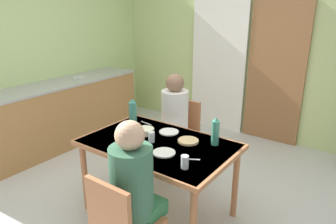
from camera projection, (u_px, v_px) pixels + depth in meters
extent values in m
plane|color=beige|center=(145.00, 196.00, 3.31)|extent=(5.99, 5.99, 0.00)
cube|color=#BACE83|center=(243.00, 43.00, 4.62)|extent=(4.53, 0.10, 2.77)
cube|color=#B6D286|center=(53.00, 44.00, 4.50)|extent=(0.10, 3.46, 2.77)
cube|color=#905F38|center=(275.00, 74.00, 4.38)|extent=(0.80, 0.05, 2.00)
cube|color=white|center=(218.00, 56.00, 4.81)|extent=(0.90, 0.03, 2.32)
cube|color=#A07140|center=(61.00, 114.00, 4.45)|extent=(0.60, 2.46, 0.87)
cube|color=#9E9E99|center=(57.00, 84.00, 4.30)|extent=(0.61, 2.51, 0.03)
cylinder|color=#B7B7BC|center=(79.00, 77.00, 4.58)|extent=(0.21, 0.21, 0.01)
cube|color=#A6663F|center=(158.00, 144.00, 2.83)|extent=(1.36, 0.88, 0.04)
cube|color=beige|center=(158.00, 143.00, 2.82)|extent=(1.31, 0.85, 0.00)
cylinder|color=#A6663F|center=(85.00, 177.00, 3.01)|extent=(0.06, 0.06, 0.70)
cylinder|color=#A6663F|center=(136.00, 149.00, 3.58)|extent=(0.06, 0.06, 0.70)
cylinder|color=#A6663F|center=(235.00, 184.00, 2.90)|extent=(0.06, 0.06, 0.70)
cube|color=#A6663F|center=(108.00, 213.00, 2.00)|extent=(0.38, 0.04, 0.42)
cube|color=#A6663F|center=(177.00, 138.00, 3.63)|extent=(0.40, 0.40, 0.04)
cube|color=#A6663F|center=(186.00, 117.00, 3.70)|extent=(0.38, 0.04, 0.42)
cylinder|color=#A6663F|center=(181.00, 167.00, 3.48)|extent=(0.04, 0.04, 0.41)
cylinder|color=#A6663F|center=(157.00, 159.00, 3.67)|extent=(0.04, 0.04, 0.41)
cylinder|color=#A6663F|center=(197.00, 156.00, 3.74)|extent=(0.04, 0.04, 0.41)
cylinder|color=#A6663F|center=(173.00, 148.00, 3.93)|extent=(0.04, 0.04, 0.41)
cube|color=#2E7044|center=(143.00, 206.00, 2.31)|extent=(0.30, 0.22, 0.12)
cylinder|color=#38664C|center=(132.00, 182.00, 2.14)|extent=(0.30, 0.30, 0.52)
sphere|color=tan|center=(130.00, 135.00, 2.03)|extent=(0.20, 0.20, 0.20)
cube|color=white|center=(169.00, 138.00, 3.49)|extent=(0.30, 0.22, 0.12)
cylinder|color=silver|center=(175.00, 113.00, 3.48)|extent=(0.30, 0.30, 0.52)
sphere|color=#846047|center=(175.00, 83.00, 3.37)|extent=(0.20, 0.20, 0.20)
cylinder|color=#3C8670|center=(133.00, 115.00, 3.14)|extent=(0.08, 0.08, 0.26)
cone|color=teal|center=(132.00, 101.00, 3.09)|extent=(0.05, 0.05, 0.04)
cylinder|color=#3B896E|center=(215.00, 133.00, 2.75)|extent=(0.07, 0.07, 0.22)
cone|color=#337F6F|center=(216.00, 119.00, 2.71)|extent=(0.05, 0.05, 0.03)
cylinder|color=#EFEAC4|center=(145.00, 131.00, 3.01)|extent=(0.17, 0.17, 0.05)
cylinder|color=white|center=(164.00, 153.00, 2.62)|extent=(0.19, 0.19, 0.01)
cylinder|color=white|center=(169.00, 132.00, 3.04)|extent=(0.19, 0.19, 0.01)
cylinder|color=white|center=(131.00, 143.00, 2.80)|extent=(0.22, 0.22, 0.01)
cylinder|color=silver|center=(185.00, 162.00, 2.37)|extent=(0.06, 0.06, 0.10)
cylinder|color=silver|center=(151.00, 137.00, 2.82)|extent=(0.06, 0.06, 0.10)
cylinder|color=#DBB77A|center=(188.00, 141.00, 2.83)|extent=(0.19, 0.19, 0.02)
cube|color=silver|center=(146.00, 123.00, 3.28)|extent=(0.15, 0.04, 0.00)
cube|color=silver|center=(191.00, 159.00, 2.51)|extent=(0.14, 0.09, 0.00)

